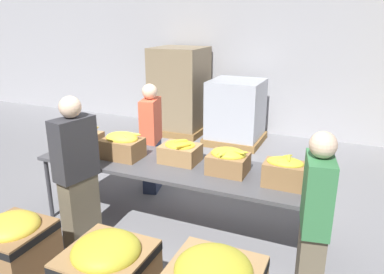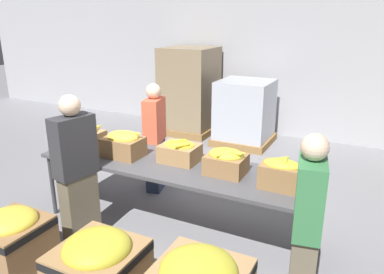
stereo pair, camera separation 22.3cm
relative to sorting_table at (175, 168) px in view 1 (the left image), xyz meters
The scene contains 14 objects.
ground_plane 0.76m from the sorting_table, ahead, with size 30.00×30.00×0.00m, color gray.
wall_back 4.31m from the sorting_table, 90.00° to the left, with size 16.00×0.08×4.00m.
sorting_table is the anchor object (origin of this frame).
banana_box_0 1.25m from the sorting_table, behind, with size 0.49×0.34×0.31m.
banana_box_1 0.67m from the sorting_table, behind, with size 0.45×0.33×0.30m.
banana_box_2 0.20m from the sorting_table, 76.30° to the left, with size 0.42×0.36×0.26m.
banana_box_3 0.64m from the sorting_table, ahead, with size 0.42×0.34×0.28m.
banana_box_4 1.22m from the sorting_table, ahead, with size 0.39×0.26×0.31m.
volunteer_0 1.68m from the sorting_table, 21.88° to the right, with size 0.28×0.45×1.55m.
volunteer_1 1.04m from the sorting_table, 140.47° to the right, with size 0.31×0.47×1.63m.
volunteer_2 1.09m from the sorting_table, 133.13° to the left, with size 0.29×0.44×1.52m.
donation_bin_0 1.73m from the sorting_table, 124.19° to the right, with size 0.59×0.59×0.67m.
pallet_stack_0 3.83m from the sorting_table, 114.42° to the left, with size 1.10×1.10×1.76m.
pallet_stack_1 3.30m from the sorting_table, 95.14° to the left, with size 1.05×1.05×1.22m.
Camera 1 is at (1.71, -3.44, 2.38)m, focal length 35.00 mm.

